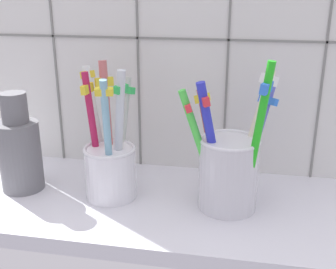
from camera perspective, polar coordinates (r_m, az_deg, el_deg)
counter_slab at (r=56.33cm, az=-0.03°, el=-9.81°), size 64.00×22.00×2.00cm
tile_wall_back at (r=61.17cm, az=2.10°, el=13.83°), size 64.00×2.20×45.00cm
toothbrush_cup_left at (r=55.84cm, az=-7.82°, el=-3.51°), size 8.51×9.53×17.67cm
toothbrush_cup_right at (r=52.92cm, az=8.19°, el=-4.29°), size 11.91×9.77×19.09cm
ceramic_vase at (r=60.27cm, az=-19.36°, el=-1.94°), size 5.63×5.63×13.55cm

